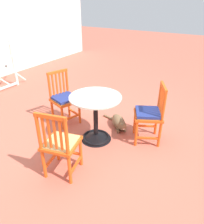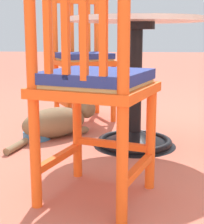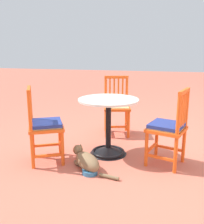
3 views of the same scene
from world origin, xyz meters
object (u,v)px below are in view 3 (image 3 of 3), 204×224
at_px(orange_chair_at_corner, 117,107).
at_px(orange_chair_near_fence, 168,128).
at_px(orange_chair_tucked_in, 44,126).
at_px(tabby_cat, 86,160).
at_px(pet_water_bowl, 90,172).
at_px(cafe_table, 108,133).

height_order(orange_chair_at_corner, orange_chair_near_fence, same).
height_order(orange_chair_tucked_in, orange_chair_near_fence, same).
distance_m(tabby_cat, pet_water_bowl, 0.17).
height_order(orange_chair_tucked_in, tabby_cat, orange_chair_tucked_in).
height_order(orange_chair_near_fence, pet_water_bowl, orange_chair_near_fence).
xyz_separation_m(cafe_table, orange_chair_at_corner, (-0.84, -0.04, 0.15)).
relative_size(cafe_table, orange_chair_tucked_in, 0.83).
bearing_deg(orange_chair_at_corner, cafe_table, 2.41).
xyz_separation_m(orange_chair_near_fence, pet_water_bowl, (0.45, -0.82, -0.42)).
bearing_deg(tabby_cat, orange_chair_tucked_in, -98.25).
xyz_separation_m(orange_chair_at_corner, orange_chair_tucked_in, (1.24, -0.66, 0.01)).
bearing_deg(tabby_cat, orange_chair_near_fence, 109.40).
relative_size(orange_chair_near_fence, pet_water_bowl, 5.36).
xyz_separation_m(cafe_table, orange_chair_tucked_in, (0.40, -0.69, 0.16)).
height_order(orange_chair_at_corner, pet_water_bowl, orange_chair_at_corner).
bearing_deg(orange_chair_near_fence, cafe_table, -101.94).
relative_size(cafe_table, orange_chair_near_fence, 0.83).
bearing_deg(pet_water_bowl, tabby_cat, -148.06).
relative_size(tabby_cat, pet_water_bowl, 3.71).
relative_size(orange_chair_at_corner, pet_water_bowl, 5.36).
relative_size(cafe_table, orange_chair_at_corner, 0.83).
distance_m(orange_chair_tucked_in, orange_chair_near_fence, 1.46).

